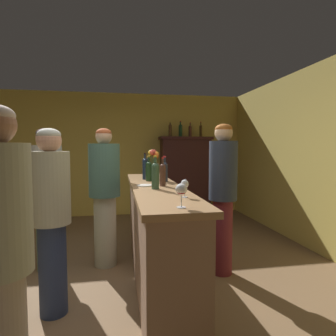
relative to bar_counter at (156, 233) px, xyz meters
The scene contains 23 objects.
floor 0.85m from the bar_counter, 153.95° to the right, with size 9.16×9.16×0.00m, color brown.
wall_back 3.44m from the bar_counter, 100.18° to the left, with size 5.98×0.12×2.66m, color gold.
bar_counter is the anchor object (origin of this frame).
display_cabinet 3.16m from the bar_counter, 70.71° to the left, with size 1.13×0.47×1.72m.
wine_bottle_malbec 0.91m from the bar_counter, 95.82° to the left, with size 0.07×0.07×0.34m.
wine_bottle_merlot 0.74m from the bar_counter, 97.97° to the right, with size 0.08×0.08×0.33m.
wine_bottle_riesling 0.67m from the bar_counter, 50.77° to the right, with size 0.06×0.06×0.31m.
wine_bottle_pinot 1.21m from the bar_counter, 88.67° to the left, with size 0.08×0.08×0.28m.
wine_bottle_rose 0.78m from the bar_counter, 94.23° to the left, with size 0.08×0.08×0.31m.
wine_bottle_syrah 0.76m from the bar_counter, 65.39° to the left, with size 0.08×0.08×0.31m.
wine_glass_front 1.03m from the bar_counter, 80.29° to the right, with size 0.06×0.06×0.15m.
wine_glass_mid 1.35m from the bar_counter, 88.89° to the right, with size 0.08×0.08×0.17m.
flower_arrangement 0.91m from the bar_counter, 84.82° to the left, with size 0.14×0.15×0.39m.
cheese_plate 0.56m from the bar_counter, 160.13° to the right, with size 0.17×0.17×0.01m, color white.
display_bottle_left 3.33m from the bar_counter, 76.69° to the left, with size 0.07×0.07×0.32m.
display_bottle_midleft 3.38m from the bar_counter, 72.61° to the left, with size 0.08×0.08×0.34m.
display_bottle_center 3.44m from the bar_counter, 68.91° to the left, with size 0.07×0.07×0.31m.
display_bottle_midright 3.53m from the bar_counter, 64.97° to the left, with size 0.06×0.06×0.33m.
patron_in_grey 1.15m from the bar_counter, 154.88° to the right, with size 0.33×0.33×1.65m.
patron_near_entrance 1.87m from the bar_counter, 122.15° to the right, with size 0.31×0.31×1.69m.
patron_redhead 0.88m from the bar_counter, 136.84° to the left, with size 0.38×0.38×1.72m.
patron_by_cabinet 1.41m from the bar_counter, 157.34° to the left, with size 0.37×0.37×1.71m.
bartender 0.91m from the bar_counter, ahead, with size 0.33×0.33×1.75m.
Camera 1 is at (0.20, -2.73, 1.48)m, focal length 30.07 mm.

